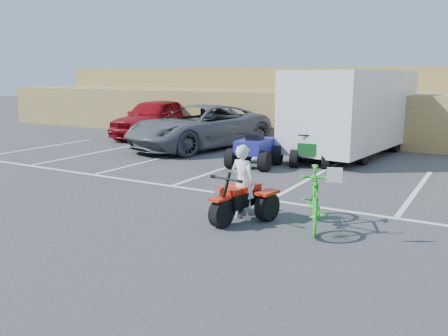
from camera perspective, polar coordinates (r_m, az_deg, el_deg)
The scene contains 11 objects.
ground at distance 8.60m, azimuth -1.20°, elevation -7.53°, with size 100.00×100.00×0.00m, color #363638.
parking_stripes at distance 11.85m, azimuth 12.72°, elevation -2.52°, with size 28.00×5.16×0.01m.
grass_embankment at distance 22.87m, azimuth 19.48°, elevation 7.25°, with size 40.00×8.50×3.10m.
red_trike_atv at distance 9.14m, azimuth 1.68°, elevation -6.38°, with size 1.06×1.42×0.92m, color red, non-canonical shape.
rider at distance 9.06m, azimuth 2.29°, elevation -1.74°, with size 0.53×0.35×1.46m, color white.
green_dirt_bike at distance 8.78m, azimuth 10.84°, elevation -3.56°, with size 0.52×1.85×1.11m, color #14BF19.
grey_pickup at distance 17.89m, azimuth -3.00°, elevation 4.97°, with size 2.70×5.85×1.62m, color #4F5357.
red_car at distance 21.39m, azimuth -8.37°, elevation 5.99°, with size 2.00×4.98×1.70m, color maroon.
cargo_trailer at distance 16.93m, azimuth 15.22°, elevation 6.77°, with size 3.22×6.43×2.88m.
quad_atv_blue at distance 14.45m, azimuth 3.69°, elevation 0.19°, with size 1.28×1.72×1.12m, color navy, non-canonical shape.
quad_atv_green at distance 14.93m, azimuth 10.46°, elevation 0.38°, with size 1.16×1.55×1.02m, color #13531C, non-canonical shape.
Camera 1 is at (4.23, -6.96, 2.77)m, focal length 38.00 mm.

